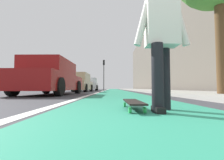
% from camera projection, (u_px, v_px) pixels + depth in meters
% --- Properties ---
extents(ground_plane, '(80.00, 80.00, 0.00)m').
position_uv_depth(ground_plane, '(117.00, 92.00, 11.14)').
color(ground_plane, '#38383D').
extents(bike_lane_paint, '(56.00, 2.20, 0.00)m').
position_uv_depth(bike_lane_paint, '(114.00, 90.00, 25.12)').
color(bike_lane_paint, '#288466').
rests_on(bike_lane_paint, ground).
extents(lane_stripe_white, '(52.00, 0.16, 0.01)m').
position_uv_depth(lane_stripe_white, '(105.00, 90.00, 21.13)').
color(lane_stripe_white, silver).
rests_on(lane_stripe_white, ground).
extents(sidewalk_curb, '(52.00, 3.20, 0.12)m').
position_uv_depth(sidewalk_curb, '(142.00, 90.00, 19.13)').
color(sidewalk_curb, '#9E9B93').
rests_on(sidewalk_curb, ground).
extents(building_facade, '(40.00, 1.20, 10.23)m').
position_uv_depth(building_facade, '(155.00, 56.00, 23.38)').
color(building_facade, '#645C52').
rests_on(building_facade, ground).
extents(skateboard, '(0.84, 0.22, 0.11)m').
position_uv_depth(skateboard, '(133.00, 103.00, 2.10)').
color(skateboard, green).
rests_on(skateboard, ground).
extents(skater_person, '(0.46, 0.72, 1.64)m').
position_uv_depth(skater_person, '(161.00, 37.00, 2.00)').
color(skater_person, black).
rests_on(skater_person, ground).
extents(parked_car_near, '(4.51, 1.94, 1.50)m').
position_uv_depth(parked_car_near, '(51.00, 78.00, 6.94)').
color(parked_car_near, maroon).
rests_on(parked_car_near, ground).
extents(parked_car_mid, '(4.22, 1.91, 1.46)m').
position_uv_depth(parked_car_mid, '(78.00, 83.00, 12.50)').
color(parked_car_mid, tan).
rests_on(parked_car_mid, ground).
extents(parked_car_far, '(4.37, 2.02, 1.49)m').
position_uv_depth(parked_car_far, '(90.00, 85.00, 18.98)').
color(parked_car_far, silver).
rests_on(parked_car_far, ground).
extents(traffic_light, '(0.33, 0.28, 4.74)m').
position_uv_depth(traffic_light, '(104.00, 69.00, 24.84)').
color(traffic_light, '#2D2D2D').
rests_on(traffic_light, ground).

